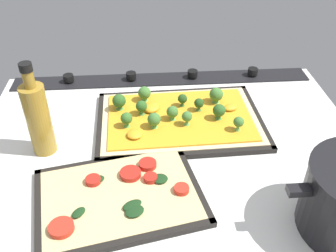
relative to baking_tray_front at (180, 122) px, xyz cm
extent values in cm
cube|color=silver|center=(2.94, 10.36, -1.86)|extent=(86.04, 69.47, 3.00)
cube|color=black|center=(2.94, -20.87, 0.04)|extent=(82.60, 7.00, 0.80)
cylinder|color=black|center=(-22.87, -20.87, 1.34)|extent=(2.80, 2.80, 1.80)
cylinder|color=black|center=(-5.66, -20.87, 1.34)|extent=(2.80, 2.80, 1.80)
cylinder|color=black|center=(11.55, -20.87, 1.34)|extent=(2.80, 2.80, 1.80)
cylinder|color=black|center=(28.75, -20.87, 1.34)|extent=(2.80, 2.80, 1.80)
cube|color=black|center=(0.00, 0.00, -0.11)|extent=(39.47, 27.63, 0.50)
cube|color=black|center=(0.37, -12.64, 0.29)|extent=(38.72, 2.34, 1.30)
cube|color=black|center=(-0.37, 12.64, 0.29)|extent=(38.72, 2.34, 1.30)
cube|color=black|center=(-18.74, -0.55, 0.29)|extent=(1.98, 26.52, 1.30)
cube|color=black|center=(18.74, 0.55, 0.29)|extent=(1.98, 26.52, 1.30)
cube|color=beige|center=(0.00, 0.00, 0.64)|extent=(37.00, 25.16, 1.00)
cube|color=gold|center=(0.00, 0.00, 1.34)|extent=(34.03, 22.67, 0.40)
cone|color=#427635|center=(-4.77, -2.15, 2.13)|extent=(1.28, 1.28, 1.18)
sphere|color=#264C1C|center=(-4.77, -2.15, 3.59)|extent=(2.33, 2.33, 2.33)
cone|color=#68AD54|center=(-1.26, 3.43, 2.23)|extent=(1.32, 1.32, 1.39)
sphere|color=#427533|center=(-1.26, 3.43, 3.82)|extent=(2.41, 2.41, 2.41)
cone|color=#5B9F46|center=(12.31, 3.12, 2.18)|extent=(1.46, 1.46, 1.28)
sphere|color=#386B28|center=(12.31, 3.12, 3.81)|extent=(2.66, 2.66, 2.66)
cone|color=#427635|center=(-1.06, -4.40, 2.13)|extent=(1.26, 1.26, 1.19)
sphere|color=#264C1C|center=(-1.06, -4.40, 3.59)|extent=(2.30, 2.30, 2.30)
cone|color=#68AD54|center=(-9.47, -5.42, 2.05)|extent=(1.86, 1.86, 1.03)
sphere|color=#427533|center=(-9.47, -5.42, 3.83)|extent=(3.38, 3.38, 3.38)
cone|color=#68AD54|center=(-12.39, 6.30, 2.23)|extent=(1.30, 1.30, 1.39)
sphere|color=#427533|center=(-12.39, 6.30, 3.81)|extent=(2.37, 2.37, 2.37)
cone|color=#4D8B3F|center=(14.18, -4.18, 2.09)|extent=(1.78, 1.78, 1.11)
sphere|color=#2D5B23|center=(14.18, -4.18, 3.87)|extent=(3.25, 3.25, 3.25)
cone|color=#68AD54|center=(1.83, 1.07, 2.08)|extent=(1.51, 1.51, 1.09)
sphere|color=#427533|center=(1.83, 1.07, 3.66)|extent=(2.75, 2.75, 2.75)
cone|color=#4D8B3F|center=(8.90, -1.55, 2.16)|extent=(1.48, 1.48, 1.25)
sphere|color=#2D5B23|center=(8.90, -1.55, 3.79)|extent=(2.69, 2.69, 2.69)
cone|color=#68AD54|center=(6.17, 3.80, 2.06)|extent=(1.65, 1.65, 1.05)
sphere|color=#427533|center=(6.17, 3.80, 3.71)|extent=(3.00, 3.00, 3.00)
cone|color=#4D8B3F|center=(-8.90, 1.60, 2.14)|extent=(1.62, 1.62, 1.21)
sphere|color=#2D5B23|center=(-8.90, 1.60, 3.85)|extent=(2.95, 2.95, 2.95)
cone|color=#68AD54|center=(8.07, -7.58, 2.04)|extent=(1.74, 1.74, 1.01)
sphere|color=#427533|center=(8.07, -7.58, 3.73)|extent=(3.17, 3.17, 3.17)
ellipsoid|color=gold|center=(6.52, -3.29, 2.19)|extent=(5.45, 5.66, 1.52)
ellipsoid|color=gold|center=(-12.49, -2.08, 2.06)|extent=(4.21, 3.75, 1.21)
ellipsoid|color=gold|center=(10.60, 6.82, 2.06)|extent=(3.56, 3.68, 1.22)
cube|color=black|center=(13.56, 23.38, -0.11)|extent=(33.97, 27.55, 0.50)
cube|color=black|center=(15.64, 13.21, 0.29)|extent=(29.83, 7.21, 1.30)
cube|color=black|center=(11.49, 33.56, 0.29)|extent=(29.83, 7.21, 1.30)
cube|color=black|center=(-0.64, 20.49, 0.29)|extent=(5.56, 21.76, 1.30)
cube|color=black|center=(27.77, 26.28, 0.29)|extent=(5.56, 21.76, 1.30)
cube|color=#D4B97D|center=(13.56, 23.38, 0.59)|extent=(31.14, 24.72, 0.90)
cylinder|color=#B22319|center=(18.55, 19.93, 1.54)|extent=(2.93, 2.93, 1.00)
cylinder|color=red|center=(22.88, 30.80, 1.54)|extent=(4.28, 4.28, 1.00)
cylinder|color=#B22319|center=(7.61, 20.12, 1.54)|extent=(2.69, 2.69, 1.00)
cylinder|color=#B22319|center=(11.46, 18.66, 1.54)|extent=(4.12, 4.12, 1.00)
cylinder|color=#B22319|center=(8.06, 16.21, 1.54)|extent=(3.56, 3.56, 1.00)
cylinder|color=red|center=(1.98, 23.48, 1.54)|extent=(2.86, 2.86, 1.00)
ellipsoid|color=#193819|center=(11.11, 26.59, 1.44)|extent=(4.21, 3.60, 0.60)
ellipsoid|color=#193819|center=(20.41, 27.65, 1.44)|extent=(3.14, 3.32, 0.60)
ellipsoid|color=#193819|center=(5.82, 20.32, 1.44)|extent=(3.39, 3.09, 0.60)
ellipsoid|color=#193819|center=(10.69, 28.02, 1.44)|extent=(4.31, 4.02, 0.60)
ellipsoid|color=#193819|center=(18.12, 19.70, 1.44)|extent=(3.96, 3.17, 0.60)
cube|color=black|center=(-15.37, 32.60, 9.37)|extent=(3.60, 2.00, 1.20)
cylinder|color=olive|center=(29.93, 7.77, 7.50)|extent=(4.98, 4.98, 15.73)
cylinder|color=olive|center=(29.93, 7.77, 17.11)|extent=(2.24, 2.24, 3.50)
cylinder|color=black|center=(29.93, 7.77, 19.66)|extent=(2.49, 2.49, 1.60)
camera|label=1|loc=(8.11, 72.74, 52.76)|focal=40.59mm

